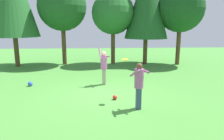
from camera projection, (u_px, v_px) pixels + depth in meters
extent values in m
plane|color=#478C38|center=(104.00, 95.00, 9.57)|extent=(40.00, 40.00, 0.00)
cube|color=gray|center=(104.00, 77.00, 11.19)|extent=(0.19, 0.22, 0.84)
cylinder|color=#A85693|center=(104.00, 62.00, 11.02)|extent=(0.34, 0.34, 0.73)
sphere|color=beige|center=(104.00, 54.00, 10.93)|extent=(0.24, 0.24, 0.24)
cylinder|color=#A85693|center=(107.00, 56.00, 11.03)|extent=(0.26, 0.62, 0.13)
cylinder|color=#A85693|center=(100.00, 53.00, 10.85)|extent=(0.19, 0.39, 0.57)
cube|color=#38476B|center=(138.00, 98.00, 7.92)|extent=(0.19, 0.22, 0.83)
cylinder|color=#A85693|center=(139.00, 78.00, 7.76)|extent=(0.34, 0.34, 0.72)
sphere|color=brown|center=(139.00, 66.00, 7.66)|extent=(0.23, 0.23, 0.23)
cylinder|color=#A85693|center=(135.00, 73.00, 7.62)|extent=(0.32, 0.54, 0.39)
cylinder|color=#A85693|center=(144.00, 70.00, 7.80)|extent=(0.34, 0.59, 0.15)
cylinder|color=yellow|center=(125.00, 60.00, 8.48)|extent=(0.35, 0.35, 0.06)
sphere|color=blue|center=(30.00, 84.00, 10.95)|extent=(0.24, 0.24, 0.24)
sphere|color=red|center=(115.00, 97.00, 8.97)|extent=(0.20, 0.20, 0.20)
cylinder|color=brown|center=(15.00, 40.00, 15.89)|extent=(0.35, 0.35, 4.11)
cylinder|color=brown|center=(64.00, 43.00, 16.78)|extent=(0.33, 0.33, 3.41)
sphere|color=#1E5123|center=(62.00, 6.00, 16.19)|extent=(3.75, 3.75, 3.75)
cylinder|color=brown|center=(113.00, 45.00, 17.08)|extent=(0.33, 0.33, 3.05)
sphere|color=#28662D|center=(113.00, 13.00, 16.55)|extent=(3.36, 3.36, 3.36)
cylinder|color=brown|center=(178.00, 44.00, 16.73)|extent=(0.33, 0.33, 3.28)
sphere|color=#19471E|center=(181.00, 9.00, 16.17)|extent=(3.60, 3.60, 3.60)
cylinder|color=brown|center=(145.00, 41.00, 16.89)|extent=(0.34, 0.34, 3.79)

